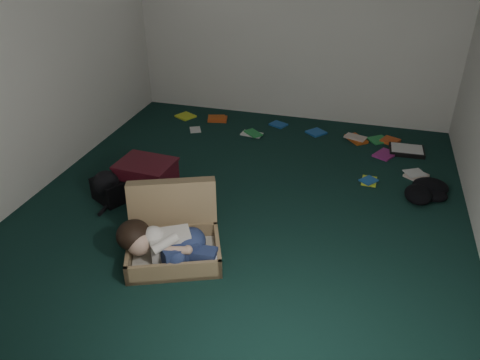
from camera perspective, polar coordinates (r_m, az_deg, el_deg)
The scene contains 11 objects.
floor at distance 4.38m, azimuth 0.54°, elevation -3.02°, with size 4.50×4.50×0.00m, color black.
wall_back at distance 5.97m, azimuth 6.68°, elevation 19.35°, with size 4.50×4.50×0.00m, color silver.
wall_front at distance 1.94m, azimuth -17.25°, elevation -5.58°, with size 4.50×4.50×0.00m, color silver.
wall_left at distance 4.74m, azimuth -24.17°, elevation 14.26°, with size 4.50×4.50×0.00m, color silver.
suitcase at distance 3.78m, azimuth -8.11°, elevation -6.46°, with size 0.92×0.91×0.52m.
person at distance 3.62m, azimuth -8.97°, elevation -7.63°, with size 0.79×0.42×0.33m.
maroon_bin at distance 4.53m, azimuth -11.27°, elevation 0.17°, with size 0.54×0.44×0.35m.
backpack at distance 4.56m, azimuth -15.68°, elevation -1.10°, with size 0.39×0.31×0.24m, color black, non-canonical shape.
clothing_pile at distance 4.80m, azimuth 21.33°, elevation -1.16°, with size 0.40×0.33×0.13m, color black, non-canonical shape.
paper_tray at distance 5.64m, azimuth 19.65°, elevation 3.43°, with size 0.39×0.30×0.05m.
book_scatter at distance 5.68m, azimuth 8.12°, elevation 4.96°, with size 3.10×1.44×0.02m.
Camera 1 is at (0.96, -3.54, 2.39)m, focal length 35.00 mm.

